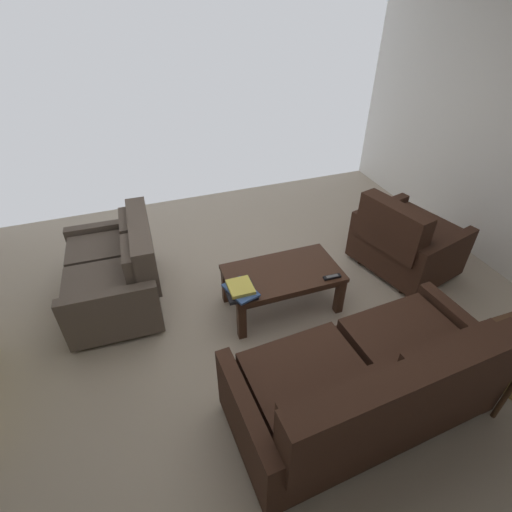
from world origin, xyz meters
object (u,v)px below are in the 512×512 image
Objects in this scene: coffee_table at (282,277)px; tv_remote at (332,277)px; sofa_main at (368,385)px; loveseat_near at (118,271)px; armchair_side at (405,241)px; book_stack at (241,290)px.

coffee_table is 6.41× the size of tv_remote.
tv_remote is at bearing -105.37° from sofa_main.
sofa_main reaches higher than loveseat_near.
loveseat_near is at bearing -22.78° from coffee_table.
coffee_table is (-1.41, 0.59, -0.00)m from loveseat_near.
armchair_side is 1.87m from book_stack.
coffee_table is 0.48m from book_stack.
coffee_table is at bearing -85.80° from sofa_main.
loveseat_near is 3.54× the size of book_stack.
sofa_main is 1.90m from armchair_side.
sofa_main reaches higher than tv_remote.
book_stack is 2.11× the size of tv_remote.
tv_remote is (-1.79, 0.82, 0.08)m from loveseat_near.
loveseat_near is 2.86m from armchair_side.
armchair_side reaches higher than tv_remote.
book_stack reaches higher than coffee_table.
loveseat_near is at bearing -24.60° from tv_remote.
armchair_side is at bearing -175.38° from coffee_table.
sofa_main is at bearing 46.16° from armchair_side.
book_stack is (-0.97, 0.74, 0.10)m from loveseat_near.
coffee_table is at bearing -161.72° from book_stack.
sofa_main is 1.78× the size of coffee_table.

